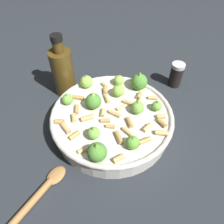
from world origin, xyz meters
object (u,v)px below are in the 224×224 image
(cooking_pan, at_px, (112,118))
(pepper_shaker, at_px, (176,75))
(wooden_spoon, at_px, (35,198))
(olive_oil_bottle, at_px, (63,71))

(cooking_pan, relative_size, pepper_shaker, 3.94)
(cooking_pan, relative_size, wooden_spoon, 1.66)
(olive_oil_bottle, bearing_deg, wooden_spoon, 92.57)
(cooking_pan, xyz_separation_m, wooden_spoon, (0.15, 0.22, -0.03))
(pepper_shaker, bearing_deg, cooking_pan, 46.72)
(olive_oil_bottle, height_order, wooden_spoon, olive_oil_bottle)
(pepper_shaker, xyz_separation_m, wooden_spoon, (0.34, 0.42, -0.03))
(pepper_shaker, relative_size, olive_oil_bottle, 0.42)
(olive_oil_bottle, bearing_deg, cooking_pan, 139.28)
(pepper_shaker, bearing_deg, wooden_spoon, 51.24)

